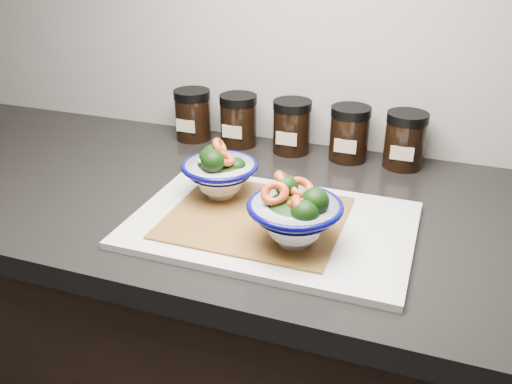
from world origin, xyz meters
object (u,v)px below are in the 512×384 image
(bowl_right, at_px, (295,215))
(spice_jar_c, at_px, (292,126))
(bowl_left, at_px, (220,173))
(cutting_board, at_px, (272,224))
(spice_jar_e, at_px, (405,140))
(spice_jar_a, at_px, (193,115))
(spice_jar_d, at_px, (349,133))
(spice_jar_b, at_px, (238,120))

(bowl_right, xyz_separation_m, spice_jar_c, (-0.12, 0.38, -0.00))
(bowl_left, bearing_deg, bowl_right, -32.42)
(cutting_board, xyz_separation_m, bowl_left, (-0.11, 0.05, 0.05))
(spice_jar_c, bearing_deg, spice_jar_e, 0.00)
(bowl_left, relative_size, spice_jar_a, 1.18)
(spice_jar_c, relative_size, spice_jar_d, 1.00)
(cutting_board, bearing_deg, spice_jar_e, 62.23)
(spice_jar_d, height_order, spice_jar_e, same)
(cutting_board, height_order, spice_jar_b, spice_jar_b)
(spice_jar_a, relative_size, spice_jar_d, 1.00)
(bowl_right, xyz_separation_m, spice_jar_b, (-0.24, 0.38, -0.00))
(spice_jar_a, bearing_deg, spice_jar_b, 0.00)
(spice_jar_c, bearing_deg, spice_jar_a, 180.00)
(bowl_right, height_order, spice_jar_a, bowl_right)
(spice_jar_a, bearing_deg, bowl_right, -47.39)
(spice_jar_b, distance_m, spice_jar_c, 0.12)
(spice_jar_a, xyz_separation_m, spice_jar_e, (0.47, 0.00, 0.00))
(spice_jar_a, xyz_separation_m, spice_jar_c, (0.23, 0.00, 0.00))
(bowl_left, relative_size, spice_jar_e, 1.18)
(spice_jar_b, xyz_separation_m, spice_jar_e, (0.36, 0.00, 0.00))
(bowl_left, bearing_deg, spice_jar_e, 44.12)
(spice_jar_a, xyz_separation_m, spice_jar_d, (0.36, 0.00, 0.00))
(spice_jar_a, relative_size, spice_jar_e, 1.00)
(bowl_left, distance_m, spice_jar_b, 0.28)
(bowl_left, distance_m, spice_jar_e, 0.40)
(bowl_right, relative_size, spice_jar_e, 1.26)
(bowl_left, bearing_deg, spice_jar_d, 57.99)
(cutting_board, height_order, spice_jar_d, spice_jar_d)
(cutting_board, relative_size, bowl_left, 3.38)
(cutting_board, bearing_deg, spice_jar_c, 100.99)
(bowl_left, bearing_deg, cutting_board, -24.50)
(spice_jar_d, xyz_separation_m, spice_jar_e, (0.11, 0.00, 0.00))
(bowl_right, xyz_separation_m, spice_jar_d, (0.01, 0.38, -0.00))
(bowl_right, distance_m, spice_jar_b, 0.45)
(cutting_board, bearing_deg, spice_jar_d, 79.57)
(bowl_right, xyz_separation_m, spice_jar_a, (-0.35, 0.38, -0.00))
(spice_jar_a, distance_m, spice_jar_e, 0.47)
(spice_jar_a, xyz_separation_m, spice_jar_b, (0.11, 0.00, 0.00))
(bowl_left, relative_size, spice_jar_c, 1.18)
(bowl_right, distance_m, spice_jar_c, 0.40)
(spice_jar_e, bearing_deg, spice_jar_c, 180.00)
(bowl_right, height_order, spice_jar_b, bowl_right)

